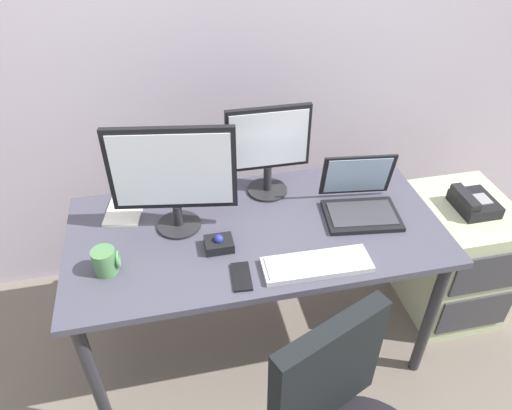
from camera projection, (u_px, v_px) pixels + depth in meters
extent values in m
plane|color=#72675B|center=(256.00, 339.00, 2.44)|extent=(8.00, 8.00, 0.00)
cube|color=#C1B3C4|center=(222.00, 13.00, 2.14)|extent=(6.00, 0.10, 2.80)
cube|color=#484756|center=(256.00, 231.00, 1.99)|extent=(1.54, 0.75, 0.03)
cylinder|color=#2D2D33|center=(95.00, 380.00, 1.86)|extent=(0.05, 0.05, 0.71)
cylinder|color=#2D2D33|center=(430.00, 319.00, 2.09)|extent=(0.05, 0.05, 0.71)
cylinder|color=#2D2D33|center=(101.00, 267.00, 2.34)|extent=(0.05, 0.05, 0.71)
cylinder|color=#2D2D33|center=(372.00, 227.00, 2.58)|extent=(0.05, 0.05, 0.71)
cube|color=beige|center=(453.00, 256.00, 2.45)|extent=(0.42, 0.52, 0.65)
cube|color=#38383D|center=(492.00, 273.00, 2.15)|extent=(0.38, 0.01, 0.22)
cube|color=#38383D|center=(475.00, 313.00, 2.32)|extent=(0.38, 0.01, 0.22)
cube|color=black|center=(475.00, 204.00, 2.22)|extent=(0.17, 0.20, 0.06)
cube|color=black|center=(465.00, 197.00, 2.18)|extent=(0.05, 0.18, 0.04)
cube|color=gray|center=(482.00, 199.00, 2.19)|extent=(0.07, 0.08, 0.01)
cube|color=black|center=(327.00, 372.00, 1.44)|extent=(0.39, 0.21, 0.42)
cylinder|color=#262628|center=(179.00, 225.00, 1.99)|extent=(0.18, 0.18, 0.01)
cylinder|color=#262628|center=(178.00, 215.00, 1.96)|extent=(0.04, 0.04, 0.09)
cube|color=black|center=(172.00, 169.00, 1.82)|extent=(0.49, 0.10, 0.35)
cube|color=white|center=(172.00, 171.00, 1.81)|extent=(0.45, 0.08, 0.31)
cylinder|color=#262628|center=(267.00, 190.00, 2.18)|extent=(0.18, 0.18, 0.01)
cylinder|color=#262628|center=(268.00, 178.00, 2.14)|extent=(0.04, 0.04, 0.12)
cube|color=black|center=(268.00, 138.00, 2.02)|extent=(0.36, 0.03, 0.29)
cube|color=white|center=(269.00, 140.00, 2.01)|extent=(0.33, 0.01, 0.25)
cube|color=silver|center=(317.00, 265.00, 1.80)|extent=(0.41, 0.15, 0.02)
cube|color=white|center=(317.00, 262.00, 1.79)|extent=(0.38, 0.13, 0.01)
cube|color=black|center=(362.00, 216.00, 2.03)|extent=(0.34, 0.26, 0.02)
cube|color=#38383D|center=(362.00, 213.00, 2.02)|extent=(0.29, 0.20, 0.00)
cube|color=black|center=(357.00, 175.00, 2.06)|extent=(0.31, 0.10, 0.22)
cube|color=silver|center=(357.00, 176.00, 2.06)|extent=(0.28, 0.08, 0.19)
cube|color=black|center=(219.00, 244.00, 1.87)|extent=(0.11, 0.09, 0.04)
sphere|color=navy|center=(219.00, 239.00, 1.86)|extent=(0.04, 0.04, 0.04)
cylinder|color=#50844E|center=(105.00, 261.00, 1.76)|extent=(0.09, 0.09, 0.10)
torus|color=#4F864D|center=(118.00, 259.00, 1.76)|extent=(0.01, 0.06, 0.06)
cube|color=white|center=(125.00, 210.00, 2.07)|extent=(0.19, 0.23, 0.01)
cube|color=black|center=(241.00, 277.00, 1.76)|extent=(0.08, 0.15, 0.01)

